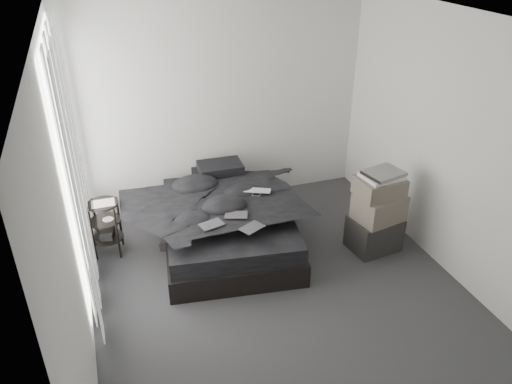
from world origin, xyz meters
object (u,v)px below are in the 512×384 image
object	(u,v)px
bed	(228,235)
laptop	(257,188)
side_stand	(107,228)
box_lower	(374,233)

from	to	relation	value
bed	laptop	bearing A→B (deg)	7.50
side_stand	box_lower	size ratio (longest dim) A/B	1.19
laptop	side_stand	distance (m)	1.71
side_stand	box_lower	xyz separation A→B (m)	(2.83, -0.87, -0.12)
bed	box_lower	xyz separation A→B (m)	(1.53, -0.59, 0.07)
laptop	side_stand	world-z (taller)	laptop
bed	box_lower	distance (m)	1.65
bed	laptop	xyz separation A→B (m)	(0.34, -0.00, 0.55)
laptop	bed	bearing A→B (deg)	-154.50
laptop	side_stand	bearing A→B (deg)	-163.94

